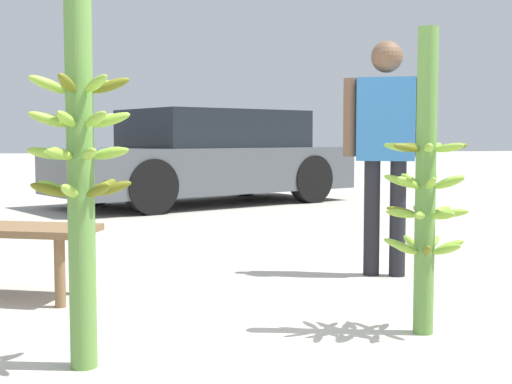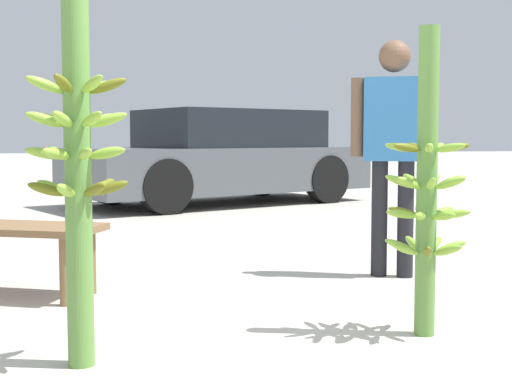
{
  "view_description": "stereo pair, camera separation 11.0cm",
  "coord_description": "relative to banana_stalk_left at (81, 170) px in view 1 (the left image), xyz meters",
  "views": [
    {
      "loc": [
        -0.74,
        -2.86,
        0.94
      ],
      "look_at": [
        -0.0,
        0.41,
        0.68
      ],
      "focal_mm": 50.0,
      "sensor_mm": 36.0,
      "label": 1
    },
    {
      "loc": [
        -0.63,
        -2.88,
        0.94
      ],
      "look_at": [
        -0.0,
        0.41,
        0.68
      ],
      "focal_mm": 50.0,
      "sensor_mm": 36.0,
      "label": 2
    }
  ],
  "objects": [
    {
      "name": "ground_plane",
      "position": [
        0.8,
        -0.07,
        -0.81
      ],
      "size": [
        80.0,
        80.0,
        0.0
      ],
      "primitive_type": "plane",
      "color": "#B2AA9E"
    },
    {
      "name": "banana_stalk_left",
      "position": [
        0.0,
        0.0,
        0.0
      ],
      "size": [
        0.42,
        0.41,
        1.51
      ],
      "color": "#5B8C3D",
      "rests_on": "ground_plane"
    },
    {
      "name": "banana_stalk_center",
      "position": [
        1.58,
        0.16,
        -0.11
      ],
      "size": [
        0.41,
        0.4,
        1.45
      ],
      "color": "#5B8C3D",
      "rests_on": "ground_plane"
    },
    {
      "name": "vendor_person",
      "position": [
        1.96,
        1.54,
        0.14
      ],
      "size": [
        0.56,
        0.32,
        1.58
      ],
      "rotation": [
        0.0,
        0.0,
        2.71
      ],
      "color": "black",
      "rests_on": "ground_plane"
    },
    {
      "name": "market_bench",
      "position": [
        -0.5,
        1.42,
        -0.45
      ],
      "size": [
        1.2,
        0.86,
        0.42
      ],
      "rotation": [
        0.0,
        0.0,
        -0.42
      ],
      "color": "brown",
      "rests_on": "ground_plane"
    },
    {
      "name": "parked_car",
      "position": [
        1.58,
        7.0,
        -0.16
      ],
      "size": [
        4.53,
        3.36,
        1.31
      ],
      "rotation": [
        0.0,
        0.0,
        2.01
      ],
      "color": "#4C5156",
      "rests_on": "ground_plane"
    }
  ]
}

